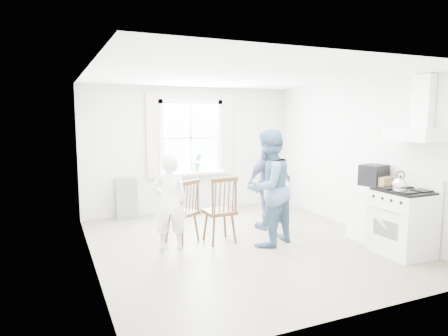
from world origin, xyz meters
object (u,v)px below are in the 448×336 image
Objects in this scene: stereo_stack at (374,175)px; windsor_chair_b at (222,203)px; person_right at (269,183)px; low_cabinet at (371,213)px; gas_stove at (403,222)px; person_left at (169,202)px; windsor_chair_a at (187,204)px; person_mid at (268,188)px.

stereo_stack is 2.46m from windsor_chair_b.
person_right is at bearing 133.21° from stereo_stack.
low_cabinet is 0.83× the size of windsor_chair_b.
gas_stove is 2.55× the size of stereo_stack.
person_left reaches higher than gas_stove.
low_cabinet is at bearing 178.26° from person_left.
stereo_stack is 3.26m from person_left.
person_right reaches higher than stereo_stack.
windsor_chair_a is 1.30m from person_mid.
low_cabinet is 1.75m from person_right.
low_cabinet is 2.97m from windsor_chair_a.
person_left is at bearing -38.93° from person_mid.
person_left is (-3.11, 0.87, 0.27)m from low_cabinet.
low_cabinet is 0.88× the size of windsor_chair_a.
low_cabinet is at bearing -20.85° from windsor_chair_a.
stereo_stack is 3.01m from windsor_chair_a.
gas_stove is 3.42m from person_left.
low_cabinet is 0.54× the size of person_right.
person_left is (-0.34, -0.19, 0.10)m from windsor_chair_a.
low_cabinet is 0.62× the size of person_left.
windsor_chair_a is 0.95× the size of windsor_chair_b.
person_right is (-1.10, 1.94, 0.35)m from gas_stove.
person_left is at bearing -150.81° from windsor_chair_a.
windsor_chair_a is at bearing -51.32° from person_mid.
windsor_chair_a is at bearing 146.97° from gas_stove.
gas_stove is 0.62× the size of person_mid.
person_mid reaches higher than stereo_stack.
windsor_chair_a is 1.62m from person_right.
stereo_stack is 1.74m from person_mid.
person_left reaches higher than stereo_stack.
windsor_chair_b is at bearing -171.90° from person_left.
windsor_chair_a is 0.62× the size of person_right.
stereo_stack is at bearing -19.19° from windsor_chair_b.
person_mid is (0.63, -0.32, 0.25)m from windsor_chair_b.
gas_stove is at bearing -96.74° from stereo_stack.
gas_stove is at bearing 166.56° from person_left.
windsor_chair_b is at bearing 146.11° from gas_stove.
person_mid is (-1.58, 1.16, 0.42)m from gas_stove.
stereo_stack is 1.74m from person_right.
person_right is (-1.18, 1.26, -0.23)m from stereo_stack.
person_mid is (-1.66, 0.48, -0.16)m from stereo_stack.
gas_stove is 0.67× the size of person_right.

